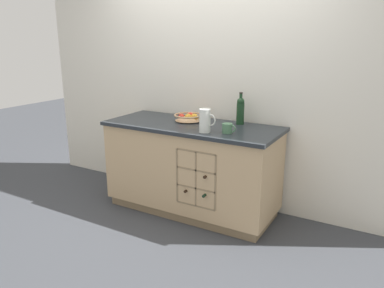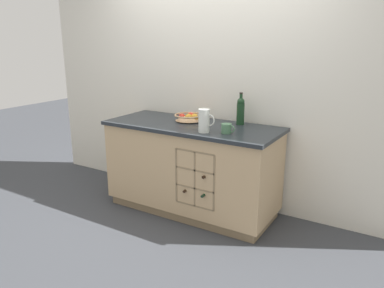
{
  "view_description": "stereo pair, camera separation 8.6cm",
  "coord_description": "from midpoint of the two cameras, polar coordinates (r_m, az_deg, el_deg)",
  "views": [
    {
      "loc": [
        1.78,
        -3.09,
        1.72
      ],
      "look_at": [
        0.0,
        0.0,
        0.71
      ],
      "focal_mm": 35.0,
      "sensor_mm": 36.0,
      "label": 1
    },
    {
      "loc": [
        1.85,
        -3.05,
        1.72
      ],
      "look_at": [
        0.0,
        0.0,
        0.71
      ],
      "focal_mm": 35.0,
      "sensor_mm": 36.0,
      "label": 2
    }
  ],
  "objects": [
    {
      "name": "standing_wine_bottle",
      "position": [
        3.66,
        6.72,
        5.16
      ],
      "size": [
        0.08,
        0.08,
        0.31
      ],
      "color": "#19381E",
      "rests_on": "kitchen_island"
    },
    {
      "name": "fruit_bowl",
      "position": [
        3.79,
        -1.2,
        4.15
      ],
      "size": [
        0.29,
        0.29,
        0.09
      ],
      "color": "tan",
      "rests_on": "kitchen_island"
    },
    {
      "name": "white_pitcher",
      "position": [
        3.33,
        1.28,
        3.66
      ],
      "size": [
        0.16,
        0.11,
        0.21
      ],
      "color": "silver",
      "rests_on": "kitchen_island"
    },
    {
      "name": "ground_plane",
      "position": [
        3.96,
        -0.63,
        -9.9
      ],
      "size": [
        14.0,
        14.0,
        0.0
      ],
      "primitive_type": "plane",
      "color": "#383A3F"
    },
    {
      "name": "back_wall",
      "position": [
        3.95,
        2.35,
        9.37
      ],
      "size": [
        4.4,
        0.06,
        2.55
      ],
      "primitive_type": "cube",
      "color": "silver",
      "rests_on": "ground_plane"
    },
    {
      "name": "ceramic_mug",
      "position": [
        3.32,
        4.7,
        2.4
      ],
      "size": [
        0.13,
        0.09,
        0.09
      ],
      "color": "#4C7A56",
      "rests_on": "kitchen_island"
    },
    {
      "name": "kitchen_island",
      "position": [
        3.78,
        -0.64,
        -3.63
      ],
      "size": [
        1.73,
        0.73,
        0.91
      ],
      "color": "#8B7354",
      "rests_on": "ground_plane"
    }
  ]
}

